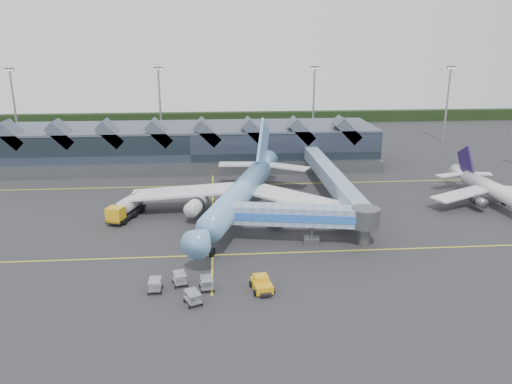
{
  "coord_description": "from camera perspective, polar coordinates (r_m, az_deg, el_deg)",
  "views": [
    {
      "loc": [
        1.0,
        -74.93,
        30.3
      ],
      "look_at": [
        7.57,
        6.45,
        5.0
      ],
      "focal_mm": 35.0,
      "sensor_mm": 36.0,
      "label": 1
    }
  ],
  "objects": [
    {
      "name": "pushback_tug",
      "position": [
        63.42,
        0.66,
        -10.5
      ],
      "size": [
        3.04,
        4.29,
        1.78
      ],
      "rotation": [
        0.0,
        0.0,
        0.16
      ],
      "color": "gold",
      "rests_on": "ground"
    },
    {
      "name": "main_airliner",
      "position": [
        87.49,
        -1.58,
        0.06
      ],
      "size": [
        39.47,
        46.48,
        15.28
      ],
      "rotation": [
        0.0,
        0.0,
        -0.31
      ],
      "color": "#6488CA",
      "rests_on": "ground"
    },
    {
      "name": "light_masts",
      "position": [
        140.31,
        3.67,
        9.89
      ],
      "size": [
        132.4,
        42.56,
        22.45
      ],
      "color": "gray",
      "rests_on": "ground"
    },
    {
      "name": "taxi_stripes",
      "position": [
        90.17,
        -4.99,
        -2.48
      ],
      "size": [
        120.0,
        60.0,
        0.01
      ],
      "color": "yellow",
      "rests_on": "ground"
    },
    {
      "name": "regional_jet",
      "position": [
        103.43,
        25.55,
        0.22
      ],
      "size": [
        25.67,
        28.06,
        9.63
      ],
      "rotation": [
        0.0,
        0.0,
        0.08
      ],
      "color": "silver",
      "rests_on": "ground"
    },
    {
      "name": "terminal",
      "position": [
        125.04,
        -7.33,
        5.35
      ],
      "size": [
        90.0,
        22.25,
        12.52
      ],
      "color": "black",
      "rests_on": "ground"
    },
    {
      "name": "tree_line_far",
      "position": [
        187.08,
        -4.92,
        8.45
      ],
      "size": [
        260.0,
        4.0,
        4.0
      ],
      "primitive_type": "cube",
      "color": "black",
      "rests_on": "ground"
    },
    {
      "name": "fuel_truck",
      "position": [
        90.34,
        -14.5,
        -1.62
      ],
      "size": [
        5.64,
        10.48,
        3.54
      ],
      "rotation": [
        0.0,
        0.0,
        -0.33
      ],
      "color": "black",
      "rests_on": "ground"
    },
    {
      "name": "ground",
      "position": [
        80.83,
        -5.01,
        -4.87
      ],
      "size": [
        260.0,
        260.0,
        0.0
      ],
      "primitive_type": "plane",
      "color": "#252527",
      "rests_on": "ground"
    },
    {
      "name": "baggage_carts",
      "position": [
        63.49,
        -8.28,
        -10.55
      ],
      "size": [
        8.05,
        7.69,
        1.62
      ],
      "rotation": [
        0.0,
        0.0,
        0.16
      ],
      "color": "#9C9EA4",
      "rests_on": "ground"
    },
    {
      "name": "jet_bridge",
      "position": [
        76.26,
        5.68,
        -2.84
      ],
      "size": [
        25.03,
        7.88,
        6.04
      ],
      "rotation": [
        0.0,
        0.0,
        -0.18
      ],
      "color": "#708EBB",
      "rests_on": "ground"
    }
  ]
}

